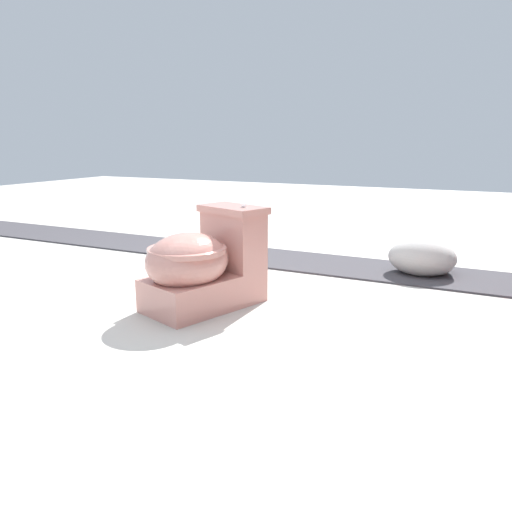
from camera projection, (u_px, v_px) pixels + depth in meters
ground_plane at (191, 305)px, 2.62m from camera, size 14.00×14.00×0.00m
gravel_strip at (344, 266)px, 3.40m from camera, size 0.56×8.00×0.01m
toilet at (203, 265)px, 2.55m from camera, size 0.72×0.56×0.52m
boulder_near at (435, 259)px, 3.18m from camera, size 0.35×0.29×0.20m
boulder_far at (422, 257)px, 3.17m from camera, size 0.35×0.44×0.23m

